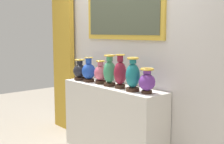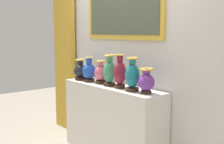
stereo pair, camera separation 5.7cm
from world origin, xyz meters
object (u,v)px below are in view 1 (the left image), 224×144
object	(u,v)px
vase_rose	(101,73)
vase_violet	(147,81)
vase_sapphire	(89,71)
vase_burgundy	(120,73)
vase_onyx	(80,71)
vase_teal	(133,76)
vase_jade	(110,72)

from	to	relation	value
vase_rose	vase_violet	size ratio (longest dim) A/B	1.08
vase_sapphire	vase_burgundy	size ratio (longest dim) A/B	0.82
vase_onyx	vase_violet	size ratio (longest dim) A/B	1.04
vase_onyx	vase_sapphire	world-z (taller)	vase_sapphire
vase_rose	vase_teal	size ratio (longest dim) A/B	0.79
vase_rose	vase_sapphire	bearing A→B (deg)	-173.31
vase_sapphire	vase_jade	distance (m)	0.43
vase_onyx	vase_rose	size ratio (longest dim) A/B	0.96
vase_jade	vase_teal	xyz separation A→B (m)	(0.43, -0.02, 0.00)
vase_sapphire	vase_violet	size ratio (longest dim) A/B	1.19
vase_teal	vase_violet	size ratio (longest dim) A/B	1.38
vase_burgundy	vase_teal	distance (m)	0.23
vase_jade	vase_teal	size ratio (longest dim) A/B	1.01
vase_onyx	vase_violet	distance (m)	1.24
vase_sapphire	vase_teal	size ratio (longest dim) A/B	0.86
vase_violet	vase_rose	bearing A→B (deg)	179.69
vase_jade	vase_onyx	bearing A→B (deg)	-178.14
vase_jade	vase_teal	world-z (taller)	vase_jade
vase_rose	vase_violet	distance (m)	0.82
vase_teal	vase_burgundy	bearing A→B (deg)	176.45
vase_onyx	vase_jade	xyz separation A→B (m)	(0.62, 0.02, 0.05)
vase_onyx	vase_rose	bearing A→B (deg)	4.85
vase_onyx	vase_sapphire	bearing A→B (deg)	2.76
vase_burgundy	vase_teal	bearing A→B (deg)	-3.55
vase_onyx	vase_burgundy	world-z (taller)	vase_burgundy
vase_burgundy	vase_teal	xyz separation A→B (m)	(0.23, -0.01, -0.01)
vase_burgundy	vase_jade	bearing A→B (deg)	178.62
vase_jade	vase_violet	bearing A→B (deg)	1.02
vase_rose	vase_jade	world-z (taller)	vase_jade
vase_sapphire	vase_jade	world-z (taller)	vase_jade
vase_sapphire	vase_burgundy	xyz separation A→B (m)	(0.63, 0.01, 0.04)
vase_rose	vase_burgundy	size ratio (longest dim) A/B	0.75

